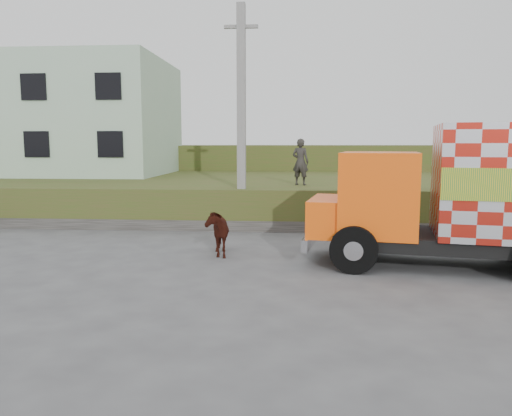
# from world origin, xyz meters

# --- Properties ---
(ground) EXTENTS (120.00, 120.00, 0.00)m
(ground) POSITION_xyz_m (0.00, 0.00, 0.00)
(ground) COLOR #474749
(ground) RESTS_ON ground
(embankment) EXTENTS (40.00, 12.00, 1.50)m
(embankment) POSITION_xyz_m (0.00, 10.00, 0.75)
(embankment) COLOR #3A541C
(embankment) RESTS_ON ground
(embankment_far) EXTENTS (40.00, 12.00, 3.00)m
(embankment_far) POSITION_xyz_m (0.00, 22.00, 1.50)
(embankment_far) COLOR #3A541C
(embankment_far) RESTS_ON ground
(retaining_strip) EXTENTS (16.00, 0.50, 0.40)m
(retaining_strip) POSITION_xyz_m (-2.00, 4.20, 0.20)
(retaining_strip) COLOR #595651
(retaining_strip) RESTS_ON ground
(building) EXTENTS (10.00, 8.00, 6.00)m
(building) POSITION_xyz_m (-11.00, 13.00, 4.50)
(building) COLOR #A6C2A6
(building) RESTS_ON embankment
(utility_pole) EXTENTS (1.20, 0.30, 8.00)m
(utility_pole) POSITION_xyz_m (-1.00, 4.60, 4.08)
(utility_pole) COLOR gray
(utility_pole) RESTS_ON ground
(cargo_truck) EXTENTS (8.41, 4.01, 3.61)m
(cargo_truck) POSITION_xyz_m (5.80, -0.80, 1.86)
(cargo_truck) COLOR black
(cargo_truck) RESTS_ON ground
(cow) EXTENTS (1.07, 1.70, 1.33)m
(cow) POSITION_xyz_m (-1.28, 0.33, 0.67)
(cow) COLOR #33120C
(cow) RESTS_ON ground
(pedestrian) EXTENTS (0.78, 0.65, 1.83)m
(pedestrian) POSITION_xyz_m (1.15, 6.32, 2.42)
(pedestrian) COLOR #2F2C2A
(pedestrian) RESTS_ON embankment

